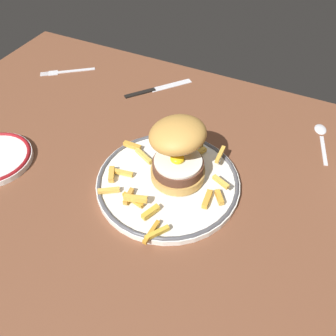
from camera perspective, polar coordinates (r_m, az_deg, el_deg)
name	(u,v)px	position (r cm, az deg, el deg)	size (l,w,h in cm)	color
ground_plane	(145,197)	(70.83, -3.54, -4.54)	(118.29, 87.99, 4.00)	brown
dinner_plate	(168,182)	(69.47, 0.00, -2.15)	(27.20, 27.20, 1.60)	white
burger	(178,149)	(66.19, 1.52, 2.90)	(11.67, 12.10, 11.84)	tan
fries_pile	(160,180)	(67.90, -1.20, -1.89)	(23.92, 27.45, 2.28)	#ECB14A
fork	(66,71)	(104.75, -15.60, 14.30)	(12.32, 9.78, 0.36)	silver
knife	(153,89)	(93.94, -2.33, 12.14)	(12.67, 14.80, 0.70)	black
spoon	(321,133)	(87.23, 22.79, 5.12)	(5.04, 13.29, 0.90)	silver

